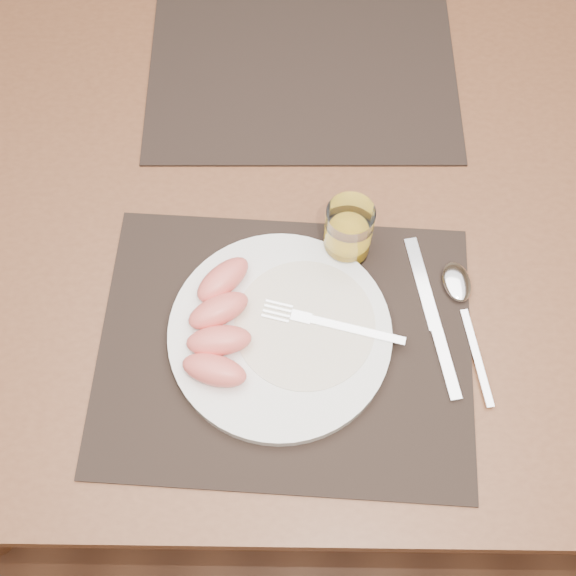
# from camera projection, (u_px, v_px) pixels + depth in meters

# --- Properties ---
(ground) EXTENTS (5.00, 5.00, 0.00)m
(ground) POSITION_uv_depth(u_px,v_px,m) (300.00, 374.00, 1.65)
(ground) COLOR #57321E
(ground) RESTS_ON ground
(table) EXTENTS (1.40, 0.90, 0.75)m
(table) POSITION_uv_depth(u_px,v_px,m) (307.00, 226.00, 1.05)
(table) COLOR brown
(table) RESTS_ON ground
(placemat_near) EXTENTS (0.47, 0.37, 0.00)m
(placemat_near) POSITION_uv_depth(u_px,v_px,m) (285.00, 347.00, 0.87)
(placemat_near) COLOR black
(placemat_near) RESTS_ON table
(placemat_far) EXTENTS (0.45, 0.36, 0.00)m
(placemat_far) POSITION_uv_depth(u_px,v_px,m) (302.00, 67.00, 1.06)
(placemat_far) COLOR black
(placemat_far) RESTS_ON table
(plate) EXTENTS (0.27, 0.27, 0.02)m
(plate) POSITION_uv_depth(u_px,v_px,m) (280.00, 334.00, 0.87)
(plate) COLOR white
(plate) RESTS_ON placemat_near
(plate_dressing) EXTENTS (0.17, 0.17, 0.00)m
(plate_dressing) POSITION_uv_depth(u_px,v_px,m) (305.00, 324.00, 0.87)
(plate_dressing) COLOR white
(plate_dressing) RESTS_ON plate
(fork) EXTENTS (0.17, 0.06, 0.00)m
(fork) POSITION_uv_depth(u_px,v_px,m) (321.00, 322.00, 0.87)
(fork) COLOR silver
(fork) RESTS_ON plate
(knife) EXTENTS (0.06, 0.22, 0.01)m
(knife) POSITION_uv_depth(u_px,v_px,m) (436.00, 330.00, 0.88)
(knife) COLOR silver
(knife) RESTS_ON placemat_near
(spoon) EXTENTS (0.05, 0.19, 0.01)m
(spoon) POSITION_uv_depth(u_px,v_px,m) (460.00, 293.00, 0.90)
(spoon) COLOR silver
(spoon) RESTS_ON placemat_near
(juice_glass) EXTENTS (0.06, 0.06, 0.09)m
(juice_glass) POSITION_uv_depth(u_px,v_px,m) (348.00, 234.00, 0.89)
(juice_glass) COLOR white
(juice_glass) RESTS_ON placemat_near
(grapefruit_wedges) EXTENTS (0.09, 0.18, 0.03)m
(grapefruit_wedges) POSITION_uv_depth(u_px,v_px,m) (219.00, 324.00, 0.85)
(grapefruit_wedges) COLOR #E56C5D
(grapefruit_wedges) RESTS_ON plate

